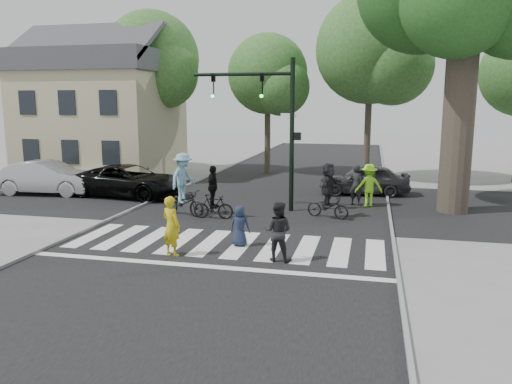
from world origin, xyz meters
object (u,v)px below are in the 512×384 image
cyclist_left (183,189)px  pedestrian_adult (278,231)px  cyclist_right (328,194)px  pedestrian_child (240,226)px  pedestrian_woman (171,226)px  traffic_signal (271,113)px  car_grey (364,180)px  car_silver (47,178)px  cyclist_mid (213,197)px  car_suv (129,181)px

cyclist_left → pedestrian_adult: bearing=-45.8°
cyclist_left → cyclist_right: 5.52m
pedestrian_child → pedestrian_woman: bearing=40.8°
pedestrian_woman → pedestrian_child: pedestrian_woman is taller
traffic_signal → car_grey: 6.53m
pedestrian_child → car_grey: size_ratio=0.30×
car_silver → car_grey: (14.63, 3.35, -0.09)m
cyclist_mid → pedestrian_adult: bearing=-53.4°
pedestrian_child → car_suv: (-7.08, 6.70, 0.11)m
pedestrian_adult → car_suv: (-8.46, 7.85, -0.10)m
pedestrian_adult → cyclist_left: 6.57m
pedestrian_woman → cyclist_left: bearing=-48.0°
cyclist_mid → car_suv: (-5.16, 3.41, -0.09)m
car_suv → car_silver: 4.09m
pedestrian_woman → car_grey: size_ratio=0.41×
car_silver → cyclist_mid: bearing=-113.2°
car_silver → pedestrian_child: bearing=-124.5°
car_suv → car_grey: size_ratio=1.27×
cyclist_left → cyclist_mid: size_ratio=1.21×
pedestrian_child → cyclist_left: cyclist_left is taller
pedestrian_woman → pedestrian_child: (1.64, 1.36, -0.24)m
car_suv → pedestrian_child: bearing=-126.2°
traffic_signal → cyclist_left: bearing=-150.3°
cyclist_mid → car_silver: cyclist_mid is taller
cyclist_right → car_silver: 13.56m
cyclist_left → car_grey: size_ratio=0.58×
cyclist_left → car_silver: size_ratio=0.50×
cyclist_mid → cyclist_right: bearing=14.7°
pedestrian_child → cyclist_right: (2.26, 4.39, 0.31)m
traffic_signal → pedestrian_woman: (-1.50, -6.67, -3.04)m
pedestrian_child → pedestrian_adult: pedestrian_adult is taller
pedestrian_child → traffic_signal: bearing=-87.4°
cyclist_mid → cyclist_right: cyclist_right is taller
cyclist_mid → car_grey: size_ratio=0.48×
pedestrian_adult → car_silver: 14.61m
pedestrian_woman → car_silver: (-9.51, 7.73, -0.06)m
cyclist_left → cyclist_right: size_ratio=1.16×
pedestrian_woman → cyclist_right: 6.95m
pedestrian_adult → cyclist_mid: (-3.30, 4.44, -0.01)m
cyclist_right → car_grey: size_ratio=0.50×
car_grey → traffic_signal: bearing=-45.5°
cyclist_mid → car_silver: size_ratio=0.41×
pedestrian_woman → cyclist_mid: bearing=-62.1°
pedestrian_child → pedestrian_adult: 1.81m
cyclist_left → car_suv: size_ratio=0.46×
car_grey → pedestrian_adult: bearing=-17.1°
pedestrian_adult → car_suv: size_ratio=0.31×
cyclist_right → pedestrian_adult: bearing=-99.0°
pedestrian_adult → cyclist_mid: bearing=-47.3°
traffic_signal → car_grey: size_ratio=1.44×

